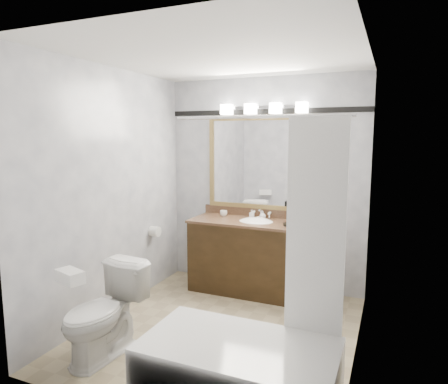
% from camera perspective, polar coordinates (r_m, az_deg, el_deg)
% --- Properties ---
extents(room, '(2.42, 2.62, 2.52)m').
position_cam_1_polar(room, '(3.59, -0.49, -1.10)').
color(room, tan).
rests_on(room, ground).
extents(vanity, '(1.53, 0.58, 0.97)m').
position_cam_1_polar(vanity, '(4.70, 4.55, -9.04)').
color(vanity, black).
rests_on(vanity, ground).
extents(mirror, '(1.40, 0.04, 1.10)m').
position_cam_1_polar(mirror, '(4.76, 5.71, 4.13)').
color(mirror, '#A08348').
rests_on(mirror, room).
extents(vanity_light_bar, '(1.02, 0.14, 0.12)m').
position_cam_1_polar(vanity_light_bar, '(4.71, 5.61, 11.81)').
color(vanity_light_bar, silver).
rests_on(vanity_light_bar, room).
extents(accent_stripe, '(2.40, 0.01, 0.06)m').
position_cam_1_polar(accent_stripe, '(4.77, 5.85, 11.35)').
color(accent_stripe, black).
rests_on(accent_stripe, room).
extents(bathtub, '(1.30, 0.75, 1.96)m').
position_cam_1_polar(bathtub, '(2.94, 2.70, -23.55)').
color(bathtub, white).
rests_on(bathtub, ground).
extents(tp_roll, '(0.11, 0.12, 0.12)m').
position_cam_1_polar(tp_roll, '(4.81, -9.86, -5.57)').
color(tp_roll, white).
rests_on(tp_roll, room).
extents(toilet, '(0.49, 0.78, 0.76)m').
position_cam_1_polar(toilet, '(3.56, -16.85, -16.20)').
color(toilet, white).
rests_on(toilet, ground).
extents(tissue_box, '(0.25, 0.18, 0.09)m').
position_cam_1_polar(tissue_box, '(3.18, -21.13, -11.17)').
color(tissue_box, white).
rests_on(tissue_box, toilet).
extents(coffee_maker, '(0.20, 0.25, 0.38)m').
position_cam_1_polar(coffee_maker, '(4.43, 10.07, -2.14)').
color(coffee_maker, black).
rests_on(coffee_maker, vanity).
extents(cup_left, '(0.11, 0.11, 0.07)m').
position_cam_1_polar(cup_left, '(4.86, -0.06, -3.06)').
color(cup_left, white).
rests_on(cup_left, vanity).
extents(soap_bottle_a, '(0.06, 0.06, 0.10)m').
position_cam_1_polar(soap_bottle_a, '(4.76, 3.99, -3.14)').
color(soap_bottle_a, white).
rests_on(soap_bottle_a, vanity).
extents(soap_bottle_b, '(0.09, 0.09, 0.10)m').
position_cam_1_polar(soap_bottle_b, '(4.71, 5.53, -3.29)').
color(soap_bottle_b, white).
rests_on(soap_bottle_b, vanity).
extents(soap_bar, '(0.10, 0.07, 0.03)m').
position_cam_1_polar(soap_bar, '(4.70, 5.24, -3.74)').
color(soap_bar, beige).
rests_on(soap_bar, vanity).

